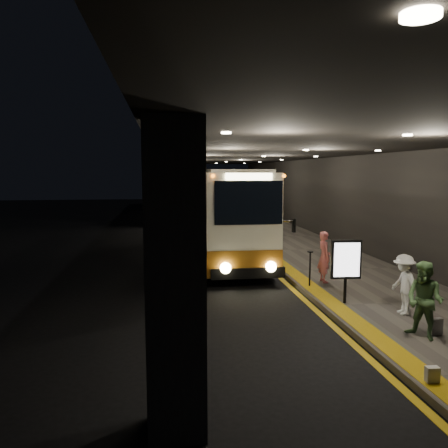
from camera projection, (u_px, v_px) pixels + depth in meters
ground at (215, 284)px, 14.33m from camera, size 90.00×90.00×0.00m
lane_line_white at (160, 256)px, 19.00m from camera, size 0.12×50.00×0.01m
kerb_stripe_yellow at (254, 254)px, 19.57m from camera, size 0.18×50.00×0.01m
sidewalk at (305, 251)px, 19.89m from camera, size 4.50×50.00×0.15m
tactile_strip at (265, 250)px, 19.62m from camera, size 0.50×50.00×0.01m
terminal_wall at (354, 186)px, 19.85m from camera, size 0.10×50.00×6.00m
support_columns at (167, 208)px, 17.79m from camera, size 0.80×24.80×4.40m
canopy at (258, 150)px, 19.04m from camera, size 9.00×50.00×0.40m
coach_main at (223, 216)px, 19.12m from camera, size 2.64×11.76×3.65m
coach_second at (196, 198)px, 33.66m from camera, size 2.62×11.06×3.45m
coach_third at (188, 190)px, 46.46m from camera, size 2.62×11.24×3.52m
passenger_boarding at (324, 257)px, 13.95m from camera, size 0.40×0.60×1.64m
passenger_waiting_green at (425, 300)px, 9.21m from camera, size 0.83×0.95×1.66m
passenger_waiting_white at (404, 284)px, 10.83m from camera, size 0.49×0.99×1.51m
bag_polka at (436, 326)px, 9.51m from camera, size 0.31×0.18×0.35m
bag_plain at (432, 375)px, 7.34m from camera, size 0.23×0.14×0.27m
info_sign at (346, 261)px, 11.66m from camera, size 0.82×0.18×1.73m
stanchion_post at (310, 269)px, 13.47m from camera, size 0.05×0.05×1.08m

